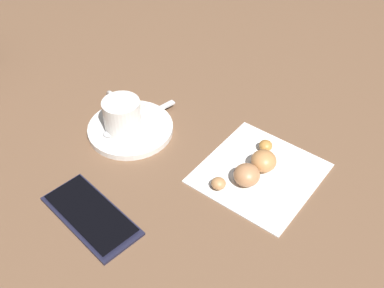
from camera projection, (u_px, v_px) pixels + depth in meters
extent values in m
plane|color=brown|center=(204.00, 153.00, 0.72)|extent=(1.80, 1.80, 0.00)
cylinder|color=white|center=(131.00, 129.00, 0.76)|extent=(0.14, 0.14, 0.01)
cylinder|color=white|center=(122.00, 116.00, 0.73)|extent=(0.06, 0.06, 0.05)
cylinder|color=black|center=(122.00, 111.00, 0.73)|extent=(0.05, 0.05, 0.00)
torus|color=white|center=(113.00, 102.00, 0.76)|extent=(0.04, 0.02, 0.04)
cube|color=silver|center=(147.00, 115.00, 0.77)|extent=(0.02, 0.11, 0.00)
ellipsoid|color=silver|center=(111.00, 132.00, 0.74)|extent=(0.02, 0.03, 0.01)
cube|color=beige|center=(126.00, 111.00, 0.78)|extent=(0.02, 0.07, 0.01)
cube|color=white|center=(259.00, 173.00, 0.69)|extent=(0.19, 0.19, 0.00)
ellipsoid|color=#B07C4D|center=(218.00, 183.00, 0.66)|extent=(0.03, 0.03, 0.02)
ellipsoid|color=#AE774E|center=(246.00, 175.00, 0.66)|extent=(0.05, 0.05, 0.03)
ellipsoid|color=#BA7E49|center=(264.00, 161.00, 0.68)|extent=(0.05, 0.05, 0.03)
ellipsoid|color=#B47B38|center=(266.00, 146.00, 0.72)|extent=(0.03, 0.03, 0.02)
cube|color=#1C1C31|center=(91.00, 215.00, 0.63)|extent=(0.15, 0.07, 0.01)
cube|color=black|center=(90.00, 213.00, 0.63)|extent=(0.14, 0.06, 0.00)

